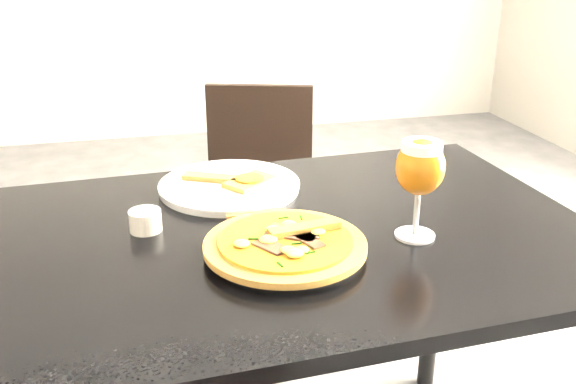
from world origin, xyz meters
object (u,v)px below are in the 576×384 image
object	(u,v)px
pizza	(286,243)
dining_table	(288,271)
beer_glass	(420,168)
chair_far	(258,200)

from	to	relation	value
pizza	dining_table	bearing A→B (deg)	73.79
pizza	beer_glass	world-z (taller)	beer_glass
dining_table	pizza	size ratio (longest dim) A/B	4.18
beer_glass	pizza	bearing A→B (deg)	-176.73
dining_table	beer_glass	xyz separation A→B (m)	(0.23, -0.08, 0.23)
chair_far	dining_table	bearing A→B (deg)	-79.87
chair_far	beer_glass	bearing A→B (deg)	-65.40
dining_table	beer_glass	bearing A→B (deg)	-22.49
dining_table	beer_glass	world-z (taller)	beer_glass
dining_table	pizza	distance (m)	0.15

